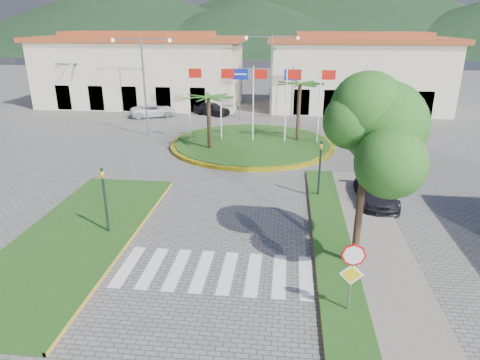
# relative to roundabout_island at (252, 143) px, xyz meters

# --- Properties ---
(ground) EXTENTS (160.00, 160.00, 0.00)m
(ground) POSITION_rel_roundabout_island_xyz_m (-0.00, -22.00, -0.17)
(ground) COLOR #605D5B
(ground) RESTS_ON ground
(sidewalk_right) EXTENTS (4.00, 28.00, 0.15)m
(sidewalk_right) POSITION_rel_roundabout_island_xyz_m (6.00, -20.00, -0.09)
(sidewalk_right) COLOR gray
(sidewalk_right) RESTS_ON ground
(verge_right) EXTENTS (1.60, 28.00, 0.18)m
(verge_right) POSITION_rel_roundabout_island_xyz_m (4.80, -20.00, -0.08)
(verge_right) COLOR #1E4012
(verge_right) RESTS_ON ground
(median_left) EXTENTS (5.00, 14.00, 0.18)m
(median_left) POSITION_rel_roundabout_island_xyz_m (-6.50, -16.00, -0.08)
(median_left) COLOR #1E4012
(median_left) RESTS_ON ground
(crosswalk) EXTENTS (8.00, 3.00, 0.01)m
(crosswalk) POSITION_rel_roundabout_island_xyz_m (-0.00, -18.00, -0.16)
(crosswalk) COLOR silver
(crosswalk) RESTS_ON ground
(roundabout_island) EXTENTS (12.70, 12.70, 6.00)m
(roundabout_island) POSITION_rel_roundabout_island_xyz_m (0.00, 0.00, 0.00)
(roundabout_island) COLOR yellow
(roundabout_island) RESTS_ON ground
(stop_sign) EXTENTS (0.80, 0.11, 2.65)m
(stop_sign) POSITION_rel_roundabout_island_xyz_m (4.90, -20.04, 1.62)
(stop_sign) COLOR slate
(stop_sign) RESTS_ON ground
(deciduous_tree) EXTENTS (3.60, 3.60, 6.80)m
(deciduous_tree) POSITION_rel_roundabout_island_xyz_m (5.50, -17.00, 5.01)
(deciduous_tree) COLOR black
(deciduous_tree) RESTS_ON ground
(traffic_light_left) EXTENTS (0.15, 0.18, 3.20)m
(traffic_light_left) POSITION_rel_roundabout_island_xyz_m (-5.20, -15.50, 1.77)
(traffic_light_left) COLOR black
(traffic_light_left) RESTS_ON ground
(traffic_light_right) EXTENTS (0.15, 0.18, 3.20)m
(traffic_light_right) POSITION_rel_roundabout_island_xyz_m (4.50, -10.00, 1.77)
(traffic_light_right) COLOR black
(traffic_light_right) RESTS_ON ground
(traffic_light_far) EXTENTS (0.18, 0.15, 3.20)m
(traffic_light_far) POSITION_rel_roundabout_island_xyz_m (8.00, 4.00, 1.77)
(traffic_light_far) COLOR black
(traffic_light_far) RESTS_ON ground
(direction_sign_west) EXTENTS (1.60, 0.14, 5.20)m
(direction_sign_west) POSITION_rel_roundabout_island_xyz_m (-2.00, 8.97, 3.36)
(direction_sign_west) COLOR slate
(direction_sign_west) RESTS_ON ground
(direction_sign_east) EXTENTS (1.60, 0.14, 5.20)m
(direction_sign_east) POSITION_rel_roundabout_island_xyz_m (3.00, 8.97, 3.36)
(direction_sign_east) COLOR slate
(direction_sign_east) RESTS_ON ground
(street_lamp_centre) EXTENTS (4.80, 0.16, 8.00)m
(street_lamp_centre) POSITION_rel_roundabout_island_xyz_m (1.00, 8.00, 4.33)
(street_lamp_centre) COLOR slate
(street_lamp_centre) RESTS_ON ground
(street_lamp_west) EXTENTS (4.80, 0.16, 8.00)m
(street_lamp_west) POSITION_rel_roundabout_island_xyz_m (-9.00, 2.00, 4.33)
(street_lamp_west) COLOR slate
(street_lamp_west) RESTS_ON ground
(building_left) EXTENTS (23.32, 9.54, 8.05)m
(building_left) POSITION_rel_roundabout_island_xyz_m (-14.00, 16.00, 3.73)
(building_left) COLOR beige
(building_left) RESTS_ON ground
(building_right) EXTENTS (19.08, 9.54, 8.05)m
(building_right) POSITION_rel_roundabout_island_xyz_m (10.00, 16.00, 3.73)
(building_right) COLOR beige
(building_right) RESTS_ON ground
(hill_far_west) EXTENTS (140.00, 140.00, 22.00)m
(hill_far_west) POSITION_rel_roundabout_island_xyz_m (-55.00, 118.00, 10.83)
(hill_far_west) COLOR black
(hill_far_west) RESTS_ON ground
(hill_far_mid) EXTENTS (180.00, 180.00, 30.00)m
(hill_far_mid) POSITION_rel_roundabout_island_xyz_m (15.00, 138.00, 14.83)
(hill_far_mid) COLOR black
(hill_far_mid) RESTS_ON ground
(hill_near_back) EXTENTS (110.00, 110.00, 16.00)m
(hill_near_back) POSITION_rel_roundabout_island_xyz_m (-10.00, 108.00, 7.83)
(hill_near_back) COLOR black
(hill_near_back) RESTS_ON ground
(white_van) EXTENTS (5.04, 3.71, 1.27)m
(white_van) POSITION_rel_roundabout_island_xyz_m (-10.78, 9.47, 0.47)
(white_van) COLOR silver
(white_van) RESTS_ON ground
(car_dark_a) EXTENTS (4.21, 3.07, 1.33)m
(car_dark_a) POSITION_rel_roundabout_island_xyz_m (-5.14, 11.01, 0.50)
(car_dark_a) COLOR black
(car_dark_a) RESTS_ON ground
(car_dark_b) EXTENTS (4.04, 2.57, 1.26)m
(car_dark_b) POSITION_rel_roundabout_island_xyz_m (10.63, 8.09, 0.46)
(car_dark_b) COLOR black
(car_dark_b) RESTS_ON ground
(car_side_right) EXTENTS (1.88, 4.59, 1.33)m
(car_side_right) POSITION_rel_roundabout_island_xyz_m (7.50, -10.29, 0.49)
(car_side_right) COLOR black
(car_side_right) RESTS_ON ground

